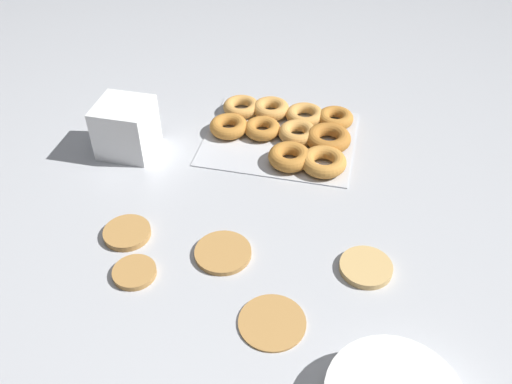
% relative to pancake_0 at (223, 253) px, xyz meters
% --- Properties ---
extents(ground_plane, '(3.00, 3.00, 0.00)m').
position_rel_pancake_0_xyz_m(ground_plane, '(-0.03, -0.02, -0.01)').
color(ground_plane, '#B2B5BA').
extents(pancake_0, '(0.11, 0.11, 0.01)m').
position_rel_pancake_0_xyz_m(pancake_0, '(0.00, 0.00, 0.00)').
color(pancake_0, '#B27F42').
rests_on(pancake_0, ground_plane).
extents(pancake_1, '(0.08, 0.08, 0.01)m').
position_rel_pancake_0_xyz_m(pancake_1, '(0.15, 0.08, 0.00)').
color(pancake_1, '#B27F42').
rests_on(pancake_1, ground_plane).
extents(pancake_2, '(0.12, 0.12, 0.01)m').
position_rel_pancake_0_xyz_m(pancake_2, '(-0.12, 0.13, -0.00)').
color(pancake_2, '#B27F42').
rests_on(pancake_2, ground_plane).
extents(pancake_3, '(0.10, 0.10, 0.01)m').
position_rel_pancake_0_xyz_m(pancake_3, '(-0.27, -0.02, 0.00)').
color(pancake_3, tan).
rests_on(pancake_3, ground_plane).
extents(pancake_4, '(0.09, 0.09, 0.01)m').
position_rel_pancake_0_xyz_m(pancake_4, '(0.20, -0.01, 0.00)').
color(pancake_4, '#B27F42').
rests_on(pancake_4, ground_plane).
extents(donut_tray, '(0.36, 0.30, 0.04)m').
position_rel_pancake_0_xyz_m(donut_tray, '(-0.05, -0.41, 0.01)').
color(donut_tray, silver).
rests_on(donut_tray, ground_plane).
extents(container_stack, '(0.12, 0.12, 0.12)m').
position_rel_pancake_0_xyz_m(container_stack, '(0.31, -0.28, 0.06)').
color(container_stack, white).
rests_on(container_stack, ground_plane).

